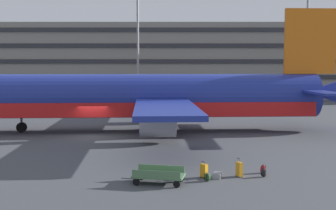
% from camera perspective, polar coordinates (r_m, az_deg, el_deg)
% --- Properties ---
extents(ground_plane, '(600.00, 600.00, 0.00)m').
position_cam_1_polar(ground_plane, '(38.26, -9.61, -3.92)').
color(ground_plane, '#424449').
extents(terminal_structure, '(127.66, 21.43, 13.20)m').
position_cam_1_polar(terminal_structure, '(85.32, -4.22, 5.63)').
color(terminal_structure, gray).
rests_on(terminal_structure, ground_plane).
extents(airliner, '(36.97, 29.69, 11.13)m').
position_cam_1_polar(airliner, '(39.77, -1.60, 0.93)').
color(airliner, navy).
rests_on(airliner, ground_plane).
extents(light_mast_left, '(1.80, 0.50, 22.73)m').
position_cam_1_polar(light_mast_left, '(70.98, -3.81, 10.94)').
color(light_mast_left, gray).
rests_on(light_mast_left, ground_plane).
extents(light_mast_center_left, '(1.80, 0.50, 21.56)m').
position_cam_1_polar(light_mast_center_left, '(74.14, 17.78, 9.99)').
color(light_mast_center_left, gray).
rests_on(light_mast_center_left, ground_plane).
extents(suitcase_navy, '(0.35, 0.47, 1.04)m').
position_cam_1_polar(suitcase_navy, '(24.32, 9.36, -8.21)').
color(suitcase_navy, orange).
rests_on(suitcase_navy, ground_plane).
extents(suitcase_silver, '(0.63, 0.76, 0.28)m').
position_cam_1_polar(suitcase_silver, '(24.00, 6.55, -9.07)').
color(suitcase_silver, gray).
rests_on(suitcase_silver, ground_plane).
extents(suitcase_black, '(0.43, 0.44, 0.90)m').
position_cam_1_polar(suitcase_black, '(23.91, 4.82, -8.47)').
color(suitcase_black, orange).
rests_on(suitcase_black, ground_plane).
extents(backpack_large, '(0.40, 0.45, 0.49)m').
position_cam_1_polar(backpack_large, '(23.28, 5.30, -9.33)').
color(backpack_large, '#264C26').
rests_on(backpack_large, ground_plane).
extents(backpack_orange, '(0.36, 0.38, 0.52)m').
position_cam_1_polar(backpack_orange, '(24.58, 12.41, -8.61)').
color(backpack_orange, black).
rests_on(backpack_orange, ground_plane).
extents(backpack_purple, '(0.39, 0.40, 0.52)m').
position_cam_1_polar(backpack_purple, '(25.42, 12.35, -8.14)').
color(backpack_purple, maroon).
rests_on(backpack_purple, ground_plane).
extents(baggage_cart, '(3.37, 1.78, 0.82)m').
position_cam_1_polar(baggage_cart, '(22.71, -1.10, -9.13)').
color(baggage_cart, '#4C724C').
rests_on(baggage_cart, ground_plane).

